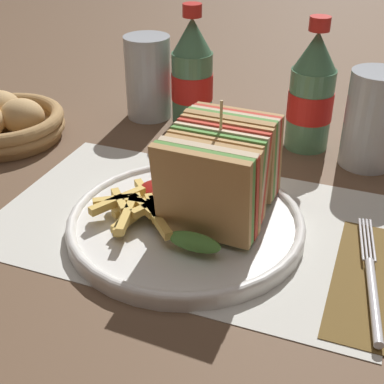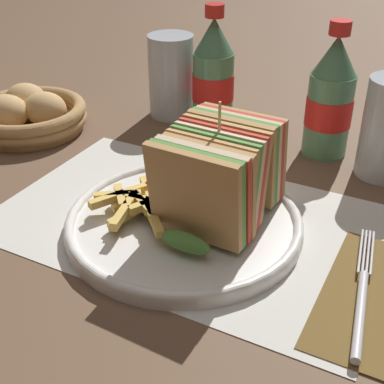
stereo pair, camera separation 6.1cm
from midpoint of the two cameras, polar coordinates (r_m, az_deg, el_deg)
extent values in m
plane|color=brown|center=(0.60, 1.98, -5.18)|extent=(4.00, 4.00, 0.00)
cube|color=silver|center=(0.63, 2.59, -3.21)|extent=(0.45, 0.29, 0.00)
cylinder|color=white|center=(0.62, 2.00, -3.57)|extent=(0.27, 0.27, 0.01)
torus|color=white|center=(0.61, 2.01, -3.03)|extent=(0.27, 0.27, 0.01)
cube|color=tan|center=(0.54, 3.39, -0.71)|extent=(0.11, 0.03, 0.11)
cube|color=#518E3D|center=(0.55, 3.80, -0.39)|extent=(0.11, 0.03, 0.11)
cube|color=beige|center=(0.55, 4.20, -0.08)|extent=(0.11, 0.03, 0.11)
cube|color=red|center=(0.56, 4.58, 0.22)|extent=(0.11, 0.03, 0.11)
cube|color=tan|center=(0.57, 4.96, 0.51)|extent=(0.11, 0.03, 0.11)
ellipsoid|color=#518E3D|center=(0.55, 2.45, -5.45)|extent=(0.06, 0.02, 0.02)
cube|color=tan|center=(0.57, 4.77, 0.56)|extent=(0.11, 0.03, 0.11)
cube|color=#518E3D|center=(0.57, 5.15, 1.03)|extent=(0.11, 0.03, 0.11)
cube|color=beige|center=(0.58, 5.52, 1.49)|extent=(0.11, 0.03, 0.11)
cube|color=red|center=(0.59, 5.89, 1.94)|extent=(0.11, 0.03, 0.11)
cube|color=tan|center=(0.59, 6.24, 2.38)|extent=(0.11, 0.03, 0.11)
ellipsoid|color=#518E3D|center=(0.59, 4.44, -2.99)|extent=(0.06, 0.02, 0.02)
cube|color=tan|center=(0.61, 7.07, 3.43)|extent=(0.11, 0.03, 0.11)
cube|color=#518E3D|center=(0.62, 7.39, 3.66)|extent=(0.11, 0.03, 0.11)
cube|color=beige|center=(0.63, 7.69, 3.88)|extent=(0.11, 0.03, 0.11)
cube|color=red|center=(0.64, 7.99, 4.10)|extent=(0.11, 0.03, 0.11)
cube|color=tan|center=(0.65, 8.28, 4.31)|extent=(0.11, 0.03, 0.11)
ellipsoid|color=#518E3D|center=(0.62, 6.18, -0.81)|extent=(0.06, 0.02, 0.02)
cylinder|color=tan|center=(0.58, 5.88, 3.16)|extent=(0.00, 0.00, 0.14)
cube|color=#E0B756|center=(0.64, -1.88, -0.22)|extent=(0.06, 0.06, 0.01)
cube|color=#E0B756|center=(0.63, -3.05, -1.10)|extent=(0.04, 0.06, 0.01)
cube|color=#E0B756|center=(0.60, -4.78, -2.73)|extent=(0.02, 0.05, 0.01)
cube|color=#E0B756|center=(0.61, -3.57, -2.22)|extent=(0.02, 0.07, 0.01)
cube|color=#E0B756|center=(0.62, -2.50, -1.65)|extent=(0.07, 0.02, 0.01)
cube|color=#E0B756|center=(0.62, -5.03, -0.71)|extent=(0.04, 0.04, 0.01)
cube|color=#E0B756|center=(0.61, -1.68, -1.19)|extent=(0.07, 0.01, 0.01)
cube|color=#E0B756|center=(0.59, -4.36, -2.14)|extent=(0.02, 0.07, 0.01)
cube|color=#E0B756|center=(0.60, -1.59, -1.56)|extent=(0.04, 0.05, 0.01)
cube|color=#E0B756|center=(0.60, -1.24, -1.81)|extent=(0.03, 0.04, 0.01)
cube|color=#E0B756|center=(0.58, -1.19, -2.78)|extent=(0.05, 0.06, 0.01)
cube|color=#E0B756|center=(0.62, -5.03, -0.49)|extent=(0.04, 0.07, 0.01)
cube|color=#E0B756|center=(0.61, 0.76, -1.13)|extent=(0.03, 0.05, 0.01)
cube|color=#E0B756|center=(0.61, -2.45, -1.10)|extent=(0.04, 0.03, 0.01)
cube|color=#E0B756|center=(0.62, -5.10, -0.45)|extent=(0.05, 0.04, 0.01)
cube|color=#E0B756|center=(0.61, -0.93, -1.07)|extent=(0.04, 0.07, 0.01)
ellipsoid|color=maroon|center=(0.64, -0.58, 0.37)|extent=(0.05, 0.04, 0.02)
cube|color=brown|center=(0.57, 22.63, -10.48)|extent=(0.11, 0.20, 0.00)
cylinder|color=silver|center=(0.53, 20.75, -12.15)|extent=(0.03, 0.12, 0.01)
cylinder|color=silver|center=(0.61, 20.33, -5.95)|extent=(0.01, 0.08, 0.00)
cylinder|color=silver|center=(0.61, 20.70, -6.01)|extent=(0.01, 0.08, 0.00)
cylinder|color=silver|center=(0.61, 21.07, -6.07)|extent=(0.01, 0.08, 0.00)
cylinder|color=silver|center=(0.61, 21.44, -6.13)|extent=(0.01, 0.08, 0.00)
cylinder|color=#4C7F5B|center=(0.86, 4.33, 10.73)|extent=(0.06, 0.06, 0.12)
cylinder|color=red|center=(0.86, 4.34, 11.10)|extent=(0.07, 0.07, 0.04)
cone|color=#4C7F5B|center=(0.84, 4.57, 16.28)|extent=(0.06, 0.06, 0.05)
cylinder|color=red|center=(0.83, 4.68, 18.71)|extent=(0.03, 0.03, 0.02)
cylinder|color=#4C7F5B|center=(0.80, 16.49, 7.85)|extent=(0.06, 0.06, 0.12)
cylinder|color=red|center=(0.80, 16.56, 8.24)|extent=(0.07, 0.07, 0.04)
cone|color=#4C7F5B|center=(0.77, 17.46, 13.72)|extent=(0.06, 0.06, 0.05)
cylinder|color=red|center=(0.76, 17.90, 16.32)|extent=(0.03, 0.03, 0.02)
cylinder|color=silver|center=(0.90, -0.23, 12.21)|extent=(0.07, 0.07, 0.13)
cylinder|color=#AD8451|center=(0.89, -15.04, 6.80)|extent=(0.17, 0.17, 0.01)
torus|color=#AD8451|center=(0.89, -15.14, 7.48)|extent=(0.18, 0.18, 0.02)
torus|color=#AD8451|center=(0.88, -15.27, 8.35)|extent=(0.18, 0.18, 0.02)
ellipsoid|color=tan|center=(0.87, -13.44, 8.58)|extent=(0.07, 0.06, 0.05)
ellipsoid|color=tan|center=(0.91, -15.42, 9.44)|extent=(0.07, 0.06, 0.05)
ellipsoid|color=tan|center=(0.87, -17.25, 8.13)|extent=(0.07, 0.06, 0.05)
camera|label=1|loc=(0.03, -87.14, 1.72)|focal=50.00mm
camera|label=2|loc=(0.03, 92.86, -1.72)|focal=50.00mm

